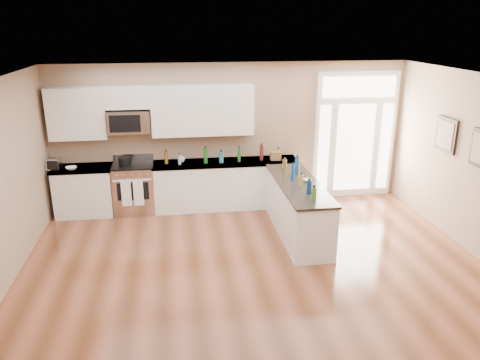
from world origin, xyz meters
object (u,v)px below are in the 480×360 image
(peninsula_cabinet, at_px, (298,210))
(kitchen_range, at_px, (134,188))
(stockpot, at_px, (125,161))
(toaster_oven, at_px, (54,164))

(peninsula_cabinet, distance_m, kitchen_range, 3.21)
(kitchen_range, xyz_separation_m, stockpot, (-0.14, -0.04, 0.56))
(peninsula_cabinet, height_order, toaster_oven, toaster_oven)
(kitchen_range, relative_size, toaster_oven, 4.30)
(peninsula_cabinet, relative_size, toaster_oven, 9.24)
(stockpot, distance_m, toaster_oven, 1.27)
(kitchen_range, distance_m, stockpot, 0.58)
(peninsula_cabinet, relative_size, kitchen_range, 2.15)
(stockpot, xyz_separation_m, toaster_oven, (-1.27, -0.02, 0.01))
(peninsula_cabinet, xyz_separation_m, stockpot, (-3.00, 1.41, 0.60))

